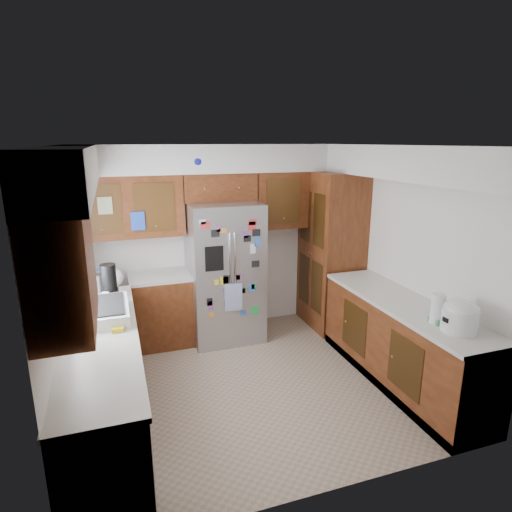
{
  "coord_description": "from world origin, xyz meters",
  "views": [
    {
      "loc": [
        -1.3,
        -3.92,
        2.54
      ],
      "look_at": [
        0.14,
        0.35,
        1.32
      ],
      "focal_mm": 30.0,
      "sensor_mm": 36.0,
      "label": 1
    }
  ],
  "objects_px": {
    "fridge": "(225,272)",
    "paper_towel": "(438,309)",
    "pantry": "(331,251)",
    "rice_cooker": "(461,316)"
  },
  "relations": [
    {
      "from": "fridge",
      "to": "paper_towel",
      "type": "bearing_deg",
      "value": -56.95
    },
    {
      "from": "pantry",
      "to": "rice_cooker",
      "type": "distance_m",
      "value": 2.36
    },
    {
      "from": "pantry",
      "to": "paper_towel",
      "type": "relative_size",
      "value": 7.75
    },
    {
      "from": "rice_cooker",
      "to": "fridge",
      "type": "bearing_deg",
      "value": 121.86
    },
    {
      "from": "pantry",
      "to": "rice_cooker",
      "type": "bearing_deg",
      "value": -90.01
    },
    {
      "from": "rice_cooker",
      "to": "paper_towel",
      "type": "distance_m",
      "value": 0.22
    },
    {
      "from": "fridge",
      "to": "paper_towel",
      "type": "distance_m",
      "value": 2.64
    },
    {
      "from": "fridge",
      "to": "paper_towel",
      "type": "relative_size",
      "value": 6.49
    },
    {
      "from": "pantry",
      "to": "rice_cooker",
      "type": "relative_size",
      "value": 6.59
    },
    {
      "from": "pantry",
      "to": "fridge",
      "type": "bearing_deg",
      "value": 177.94
    }
  ]
}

